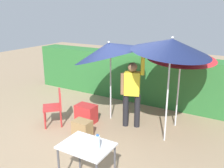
# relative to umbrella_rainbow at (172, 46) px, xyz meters

# --- Properties ---
(ground_plane) EXTENTS (24.00, 24.00, 0.00)m
(ground_plane) POSITION_rel_umbrella_rainbow_xyz_m (-1.33, -0.35, -2.08)
(ground_plane) COLOR #9E8466
(hedge_row) EXTENTS (8.00, 0.70, 1.46)m
(hedge_row) POSITION_rel_umbrella_rainbow_xyz_m (-1.33, 2.02, -1.34)
(hedge_row) COLOR #2D7033
(hedge_row) RESTS_ON ground_plane
(umbrella_rainbow) EXTENTS (1.62, 1.60, 2.34)m
(umbrella_rainbow) POSITION_rel_umbrella_rainbow_xyz_m (0.00, 0.00, 0.00)
(umbrella_rainbow) COLOR silver
(umbrella_rainbow) RESTS_ON ground_plane
(umbrella_orange) EXTENTS (1.85, 1.83, 2.25)m
(umbrella_orange) POSITION_rel_umbrella_rainbow_xyz_m (-1.60, 0.31, -0.24)
(umbrella_orange) COLOR silver
(umbrella_orange) RESTS_ON ground_plane
(umbrella_yellow) EXTENTS (1.58, 1.58, 2.05)m
(umbrella_yellow) POSITION_rel_umbrella_rainbow_xyz_m (0.01, 0.80, -0.26)
(umbrella_yellow) COLOR silver
(umbrella_yellow) RESTS_ON ground_plane
(person_vendor) EXTENTS (0.55, 0.33, 1.88)m
(person_vendor) POSITION_rel_umbrella_rainbow_xyz_m (-0.94, 0.23, -1.14)
(person_vendor) COLOR black
(person_vendor) RESTS_ON ground_plane
(chair_plastic) EXTENTS (0.62, 0.62, 0.89)m
(chair_plastic) POSITION_rel_umbrella_rainbow_xyz_m (-2.60, -0.64, -1.56)
(chair_plastic) COLOR #B72D2D
(chair_plastic) RESTS_ON ground_plane
(cooler_box) EXTENTS (0.51, 0.35, 0.46)m
(cooler_box) POSITION_rel_umbrella_rainbow_xyz_m (-2.03, -0.15, -1.85)
(cooler_box) COLOR red
(cooler_box) RESTS_ON ground_plane
(crate_cardboard) EXTENTS (0.40, 0.29, 0.40)m
(crate_cardboard) POSITION_rel_umbrella_rainbow_xyz_m (-1.65, -0.81, -1.88)
(crate_cardboard) COLOR #9E7A4C
(crate_cardboard) RESTS_ON ground_plane
(folding_table) EXTENTS (0.80, 0.60, 0.75)m
(folding_table) POSITION_rel_umbrella_rainbow_xyz_m (-0.62, -2.03, -1.42)
(folding_table) COLOR #4C4C51
(folding_table) RESTS_ON ground_plane
(bottle_water) EXTENTS (0.07, 0.07, 0.24)m
(bottle_water) POSITION_rel_umbrella_rainbow_xyz_m (-0.41, -2.03, -1.22)
(bottle_water) COLOR silver
(bottle_water) RESTS_ON folding_table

